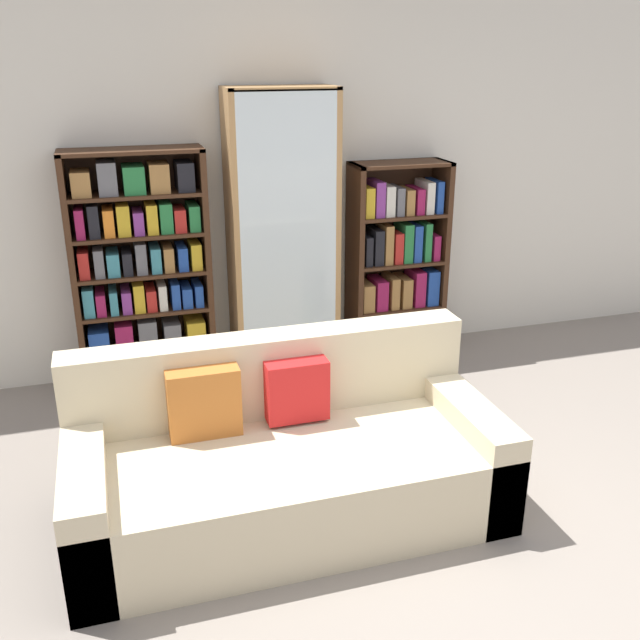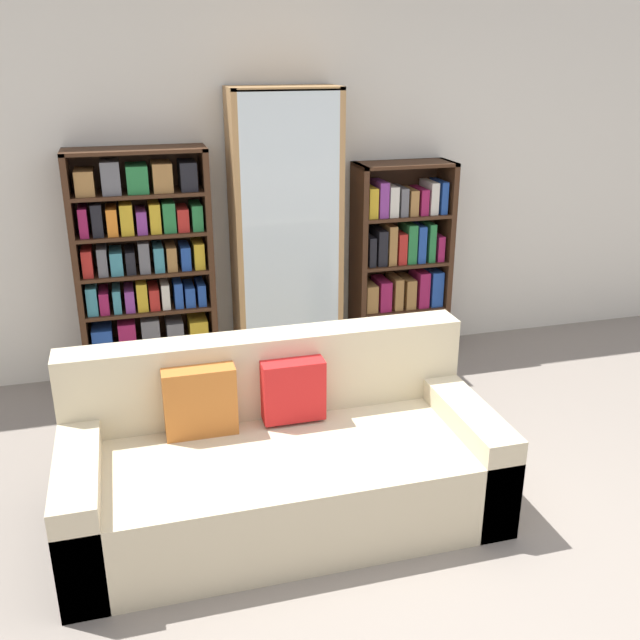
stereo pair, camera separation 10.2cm
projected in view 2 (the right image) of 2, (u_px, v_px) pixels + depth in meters
The scene contains 7 objects.
ground_plane at pixel (442, 588), 3.18m from camera, with size 16.00×16.00×0.00m, color gray.
wall_back at pixel (294, 182), 5.17m from camera, with size 6.60×0.06×2.70m.
couch at pixel (280, 461), 3.62m from camera, with size 2.13×0.96×0.86m.
bookshelf_left at pixel (145, 273), 4.90m from camera, with size 0.92×0.32×1.65m.
display_cabinet at pixel (286, 235), 5.06m from camera, with size 0.76×0.36×2.02m.
bookshelf_right at pixel (400, 266), 5.41m from camera, with size 0.73×0.32×1.49m.
wine_bottle at pixel (372, 393), 4.63m from camera, with size 0.08×0.08×0.39m.
Camera 2 is at (-1.20, -2.31, 2.26)m, focal length 40.00 mm.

